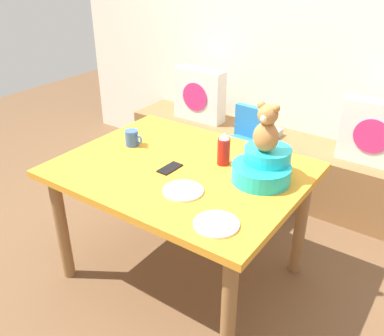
% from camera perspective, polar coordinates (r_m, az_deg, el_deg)
% --- Properties ---
extents(ground_plane, '(8.00, 8.00, 0.00)m').
position_cam_1_polar(ground_plane, '(2.69, -1.25, -13.91)').
color(ground_plane, brown).
extents(back_wall, '(4.40, 0.10, 2.60)m').
position_cam_1_polar(back_wall, '(3.39, 14.73, 18.70)').
color(back_wall, silver).
rests_on(back_wall, ground_plane).
extents(window_bench, '(2.60, 0.44, 0.46)m').
position_cam_1_polar(window_bench, '(3.48, 10.98, 0.66)').
color(window_bench, olive).
rests_on(window_bench, ground_plane).
extents(pillow_floral_left, '(0.44, 0.15, 0.44)m').
position_cam_1_polar(pillow_floral_left, '(3.61, 1.03, 9.93)').
color(pillow_floral_left, white).
rests_on(pillow_floral_left, window_bench).
extents(pillow_floral_right, '(0.44, 0.15, 0.44)m').
position_cam_1_polar(pillow_floral_right, '(3.10, 23.55, 4.40)').
color(pillow_floral_right, white).
rests_on(pillow_floral_right, window_bench).
extents(book_stack, '(0.20, 0.14, 0.06)m').
position_cam_1_polar(book_stack, '(3.40, 10.27, 4.85)').
color(book_stack, '#A6B5A7').
rests_on(book_stack, window_bench).
extents(dining_table, '(1.30, 1.02, 0.74)m').
position_cam_1_polar(dining_table, '(2.31, -1.42, -1.96)').
color(dining_table, orange).
rests_on(dining_table, ground_plane).
extents(highchair, '(0.34, 0.47, 0.79)m').
position_cam_1_polar(highchair, '(3.02, 6.96, 2.75)').
color(highchair, '#2672B2').
rests_on(highchair, ground_plane).
extents(infant_seat_teal, '(0.30, 0.33, 0.16)m').
position_cam_1_polar(infant_seat_teal, '(2.15, 9.66, 0.17)').
color(infant_seat_teal, '#1DBDC6').
rests_on(infant_seat_teal, dining_table).
extents(teddy_bear, '(0.13, 0.12, 0.25)m').
position_cam_1_polar(teddy_bear, '(2.06, 10.10, 5.25)').
color(teddy_bear, '#B4763E').
rests_on(teddy_bear, infant_seat_teal).
extents(ketchup_bottle, '(0.07, 0.07, 0.18)m').
position_cam_1_polar(ketchup_bottle, '(2.27, 4.33, 2.54)').
color(ketchup_bottle, red).
rests_on(ketchup_bottle, dining_table).
extents(coffee_mug, '(0.12, 0.08, 0.09)m').
position_cam_1_polar(coffee_mug, '(2.52, -8.13, 4.06)').
color(coffee_mug, '#335999').
rests_on(coffee_mug, dining_table).
extents(dinner_plate_near, '(0.20, 0.20, 0.01)m').
position_cam_1_polar(dinner_plate_near, '(2.04, -1.22, -3.11)').
color(dinner_plate_near, white).
rests_on(dinner_plate_near, dining_table).
extents(dinner_plate_far, '(0.20, 0.20, 0.01)m').
position_cam_1_polar(dinner_plate_far, '(1.81, 3.32, -7.62)').
color(dinner_plate_far, white).
rests_on(dinner_plate_far, dining_table).
extents(cell_phone, '(0.08, 0.15, 0.01)m').
position_cam_1_polar(cell_phone, '(2.25, -3.03, -0.02)').
color(cell_phone, black).
rests_on(cell_phone, dining_table).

